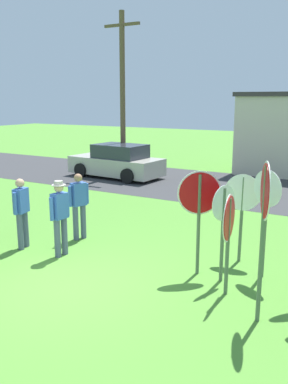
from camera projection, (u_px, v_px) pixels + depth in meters
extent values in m
plane|color=#518E33|center=(66.00, 285.00, 8.00)|extent=(80.00, 80.00, 0.00)
cube|color=#38383A|center=(235.00, 188.00, 16.71)|extent=(60.00, 6.40, 0.01)
cylinder|color=brown|center=(123.00, 96.00, 18.97)|extent=(0.24, 0.24, 7.28)
cube|color=brown|center=(122.00, 25.00, 18.31)|extent=(1.80, 0.12, 0.12)
cube|color=#B7B2A3|center=(116.00, 166.00, 19.01)|extent=(4.42, 2.11, 0.76)
cube|color=#2D333D|center=(120.00, 151.00, 18.72)|extent=(2.34, 1.69, 0.60)
cylinder|color=black|center=(81.00, 170.00, 19.06)|extent=(0.65, 0.27, 0.64)
cylinder|color=black|center=(106.00, 165.00, 20.51)|extent=(0.65, 0.27, 0.64)
cylinder|color=black|center=(128.00, 176.00, 17.59)|extent=(0.65, 0.27, 0.64)
cylinder|color=black|center=(151.00, 170.00, 19.05)|extent=(0.65, 0.27, 0.64)
cylinder|color=#51664C|center=(262.00, 246.00, 6.46)|extent=(0.09, 0.09, 2.52)
cylinder|color=white|center=(265.00, 191.00, 6.27)|extent=(0.35, 0.84, 0.90)
cylinder|color=#B70F14|center=(265.00, 191.00, 6.27)|extent=(0.33, 0.78, 0.84)
cylinder|color=#51664C|center=(265.00, 226.00, 8.17)|extent=(0.10, 0.10, 2.12)
cylinder|color=white|center=(267.00, 188.00, 8.00)|extent=(0.63, 0.39, 0.73)
cylinder|color=#B70F14|center=(268.00, 188.00, 8.01)|extent=(0.58, 0.36, 0.67)
cylinder|color=#51664C|center=(198.00, 225.00, 8.33)|extent=(0.10, 0.10, 2.06)
cylinder|color=white|center=(199.00, 193.00, 8.18)|extent=(0.72, 0.54, 0.88)
cylinder|color=#B70F14|center=(200.00, 193.00, 8.17)|extent=(0.67, 0.50, 0.82)
cylinder|color=#51664C|center=(222.00, 236.00, 8.01)|extent=(0.09, 0.09, 1.86)
cylinder|color=white|center=(224.00, 203.00, 7.86)|extent=(0.22, 0.65, 0.68)
cylinder|color=#B70F14|center=(223.00, 203.00, 7.87)|extent=(0.21, 0.61, 0.63)
cylinder|color=#51664C|center=(227.00, 247.00, 7.46)|extent=(0.08, 0.08, 1.80)
cylinder|color=white|center=(229.00, 218.00, 7.35)|extent=(0.10, 0.86, 0.86)
cylinder|color=#B70F14|center=(229.00, 218.00, 7.34)|extent=(0.09, 0.80, 0.80)
cylinder|color=#51664C|center=(241.00, 220.00, 9.04)|extent=(0.08, 0.16, 1.87)
cylinder|color=white|center=(243.00, 193.00, 8.91)|extent=(0.79, 0.11, 0.79)
cylinder|color=#B70F14|center=(243.00, 192.00, 8.92)|extent=(0.73, 0.10, 0.73)
cylinder|color=#4C5670|center=(64.00, 236.00, 9.53)|extent=(0.14, 0.14, 0.88)
cylinder|color=#4C5670|center=(57.00, 238.00, 9.35)|extent=(0.14, 0.14, 0.88)
cube|color=#3860B7|center=(60.00, 206.00, 9.28)|extent=(0.25, 0.37, 0.58)
cylinder|color=#3860B7|center=(67.00, 204.00, 9.48)|extent=(0.09, 0.09, 0.52)
cylinder|color=#3860B7|center=(52.00, 209.00, 9.09)|extent=(0.09, 0.09, 0.52)
sphere|color=tan|center=(59.00, 188.00, 9.19)|extent=(0.21, 0.21, 0.21)
cylinder|color=gray|center=(59.00, 185.00, 9.18)|extent=(0.31, 0.31, 0.02)
cylinder|color=gray|center=(58.00, 183.00, 9.17)|extent=(0.19, 0.19, 0.09)
cylinder|color=#4C5670|center=(26.00, 229.00, 10.03)|extent=(0.14, 0.14, 0.88)
cylinder|color=#4C5670|center=(20.00, 232.00, 9.83)|extent=(0.14, 0.14, 0.88)
cube|color=#3860B7|center=(21.00, 200.00, 9.77)|extent=(0.29, 0.40, 0.58)
cylinder|color=#3860B7|center=(27.00, 199.00, 10.00)|extent=(0.09, 0.09, 0.52)
cylinder|color=#3860B7|center=(15.00, 204.00, 9.55)|extent=(0.09, 0.09, 0.52)
sphere|color=tan|center=(20.00, 183.00, 9.68)|extent=(0.21, 0.21, 0.21)
cylinder|color=#4C5670|center=(83.00, 221.00, 10.65)|extent=(0.14, 0.14, 0.88)
cylinder|color=#4C5670|center=(76.00, 223.00, 10.51)|extent=(0.14, 0.14, 0.88)
cube|color=#3860B7|center=(79.00, 194.00, 10.42)|extent=(0.33, 0.42, 0.58)
cylinder|color=#3860B7|center=(87.00, 194.00, 10.57)|extent=(0.09, 0.09, 0.52)
cylinder|color=#3860B7|center=(70.00, 196.00, 10.28)|extent=(0.09, 0.09, 0.52)
sphere|color=#9E7051|center=(78.00, 178.00, 10.33)|extent=(0.21, 0.21, 0.21)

